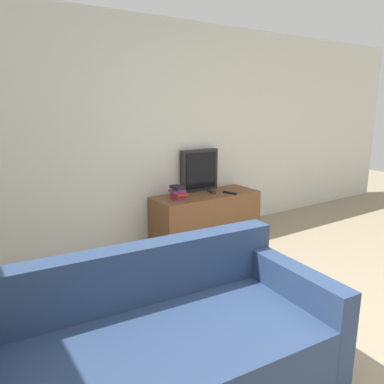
% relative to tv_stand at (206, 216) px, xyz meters
% --- Properties ---
extents(wall_back, '(9.00, 0.06, 2.60)m').
position_rel_tv_stand_xyz_m(wall_back, '(-0.52, 0.30, 1.02)').
color(wall_back, silver).
rests_on(wall_back, ground_plane).
extents(tv_stand, '(1.36, 0.51, 0.56)m').
position_rel_tv_stand_xyz_m(tv_stand, '(0.00, 0.00, 0.00)').
color(tv_stand, brown).
rests_on(tv_stand, ground_plane).
extents(television, '(0.53, 0.09, 0.53)m').
position_rel_tv_stand_xyz_m(television, '(0.04, 0.21, 0.55)').
color(television, black).
rests_on(television, tv_stand).
extents(couch, '(2.02, 1.09, 0.81)m').
position_rel_tv_stand_xyz_m(couch, '(-1.78, -2.03, -0.00)').
color(couch, navy).
rests_on(couch, ground_plane).
extents(book_stack, '(0.17, 0.19, 0.16)m').
position_rel_tv_stand_xyz_m(book_stack, '(-0.43, -0.03, 0.36)').
color(book_stack, '#7A3884').
rests_on(book_stack, tv_stand).
extents(remote_on_stand, '(0.08, 0.19, 0.02)m').
position_rel_tv_stand_xyz_m(remote_on_stand, '(0.11, 0.04, 0.29)').
color(remote_on_stand, '#2D2D2D').
rests_on(remote_on_stand, tv_stand).
extents(remote_secondary, '(0.10, 0.19, 0.02)m').
position_rel_tv_stand_xyz_m(remote_secondary, '(0.26, -0.15, 0.29)').
color(remote_secondary, black).
rests_on(remote_secondary, tv_stand).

